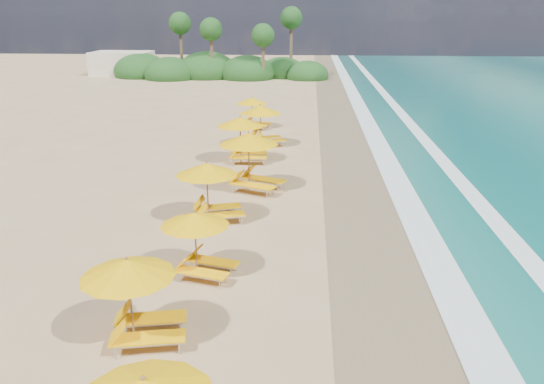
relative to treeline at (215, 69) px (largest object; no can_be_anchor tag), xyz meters
The scene contains 12 objects.
ground 46.60m from the treeline, 77.68° to the right, with size 160.00×160.00×0.00m, color tan.
wet_sand 47.61m from the treeline, 72.97° to the right, with size 4.00×160.00×0.01m, color #826D4D.
surf_foam 48.47m from the treeline, 69.92° to the right, with size 4.00×160.00×0.01m.
station_2 54.00m from the treeline, 82.22° to the right, with size 2.74×2.62×2.27m.
station_3 50.68m from the treeline, 80.78° to the right, with size 2.60×2.52×2.09m.
station_4 46.16m from the treeline, 80.42° to the right, with size 2.97×2.90×2.36m.
station_5 42.70m from the treeline, 78.05° to the right, with size 3.46×3.43×2.66m.
station_6 37.96m from the treeline, 78.00° to the right, with size 2.79×2.61×2.48m.
station_7 34.53m from the treeline, 75.57° to the right, with size 3.23×3.20×2.49m.
station_8 29.57m from the treeline, 75.19° to the right, with size 2.69×2.60×2.16m.
treeline is the anchor object (origin of this frame).
beach_building 12.32m from the treeline, 168.35° to the left, with size 7.00×5.00×2.80m, color beige.
Camera 1 is at (1.32, -18.99, 7.64)m, focal length 35.55 mm.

